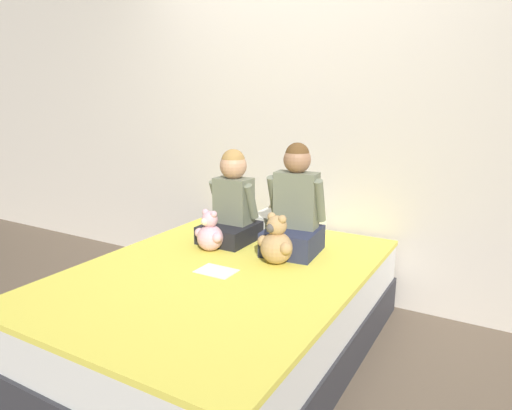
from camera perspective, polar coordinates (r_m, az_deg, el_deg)
The scene contains 9 objects.
ground_plane at distance 2.77m, azimuth -4.18°, elevation -17.49°, with size 14.00×14.00×0.00m, color brown.
wall_behind_bed at distance 3.31m, azimuth 5.98°, elevation 10.47°, with size 8.00×0.06×2.50m.
bed at distance 2.65m, azimuth -4.27°, elevation -12.95°, with size 1.48×1.99×0.49m.
child_on_left at distance 2.97m, azimuth -3.02°, elevation 0.29°, with size 0.32×0.36×0.60m.
child_on_right at distance 2.75m, azimuth 4.88°, elevation -0.55°, with size 0.36×0.37×0.66m.
teddy_bear_held_by_left_child at distance 2.81m, azimuth -5.79°, elevation -3.58°, with size 0.21×0.16×0.26m.
teddy_bear_held_by_right_child at distance 2.58m, azimuth 2.56°, elevation -4.75°, with size 0.24×0.18×0.29m.
pillow_at_headboard at distance 3.21m, azimuth 3.92°, elevation -2.28°, with size 0.48×0.28×0.11m.
sign_card at distance 2.51m, azimuth -4.97°, elevation -8.22°, with size 0.21×0.15×0.00m.
Camera 1 is at (1.34, -1.95, 1.43)m, focal length 32.00 mm.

